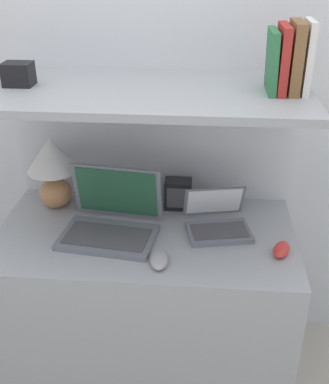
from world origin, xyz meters
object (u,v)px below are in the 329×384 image
(laptop_large, at_px, (111,221))
(book_white, at_px, (307,57))
(book_green, at_px, (272,61))
(shelf_gadget, at_px, (18,74))
(table_lamp, at_px, (52,165))
(book_red, at_px, (282,59))
(laptop_small, at_px, (217,222))
(second_mouse, at_px, (281,249))
(book_brown, at_px, (295,58))
(router_box, at_px, (178,194))
(computer_mouse, at_px, (159,259))

(laptop_large, distance_m, book_white, 0.89)
(book_green, relative_size, shelf_gadget, 2.02)
(book_green, bearing_deg, table_lamp, 172.66)
(laptop_large, relative_size, book_red, 1.76)
(laptop_small, height_order, shelf_gadget, shelf_gadget)
(second_mouse, height_order, book_brown, book_brown)
(book_red, xyz_separation_m, shelf_gadget, (-0.89, 0.00, -0.07))
(laptop_large, bearing_deg, book_white, 7.39)
(table_lamp, bearing_deg, second_mouse, -16.84)
(table_lamp, distance_m, laptop_small, 0.70)
(book_white, bearing_deg, book_red, 180.00)
(book_white, distance_m, book_red, 0.08)
(second_mouse, bearing_deg, table_lamp, 163.16)
(laptop_large, xyz_separation_m, router_box, (0.24, 0.22, 0.01))
(laptop_small, distance_m, computer_mouse, 0.31)
(laptop_large, height_order, router_box, laptop_large)
(router_box, bearing_deg, book_white, -18.48)
(shelf_gadget, bearing_deg, table_lamp, 66.58)
(table_lamp, relative_size, book_white, 1.33)
(second_mouse, height_order, shelf_gadget, shelf_gadget)
(book_white, bearing_deg, book_brown, 180.00)
(laptop_large, relative_size, book_green, 1.89)
(laptop_large, bearing_deg, second_mouse, -7.34)
(computer_mouse, bearing_deg, laptop_small, 49.45)
(router_box, xyz_separation_m, book_green, (0.31, -0.14, 0.58))
(table_lamp, relative_size, shelf_gadget, 3.08)
(laptop_small, height_order, book_green, book_green)
(router_box, distance_m, book_red, 0.69)
(router_box, relative_size, shelf_gadget, 1.25)
(shelf_gadget, bearing_deg, book_green, 0.00)
(laptop_large, distance_m, router_box, 0.33)
(book_green, bearing_deg, shelf_gadget, 180.00)
(book_red, bearing_deg, table_lamp, 172.93)
(table_lamp, distance_m, computer_mouse, 0.62)
(router_box, xyz_separation_m, book_red, (0.34, -0.14, 0.59))
(computer_mouse, bearing_deg, shelf_gadget, 152.84)
(book_white, distance_m, book_brown, 0.04)
(laptop_large, height_order, book_white, book_white)
(computer_mouse, bearing_deg, book_brown, 32.06)
(table_lamp, relative_size, laptop_large, 0.81)
(laptop_small, bearing_deg, router_box, 134.06)
(book_white, bearing_deg, computer_mouse, -150.11)
(book_white, bearing_deg, router_box, 161.52)
(book_red, height_order, book_green, book_red)
(book_green, bearing_deg, second_mouse, -64.38)
(second_mouse, bearing_deg, book_white, 79.87)
(laptop_large, height_order, book_brown, book_brown)
(router_box, bearing_deg, book_green, -24.36)
(book_brown, bearing_deg, computer_mouse, -147.94)
(second_mouse, distance_m, shelf_gadget, 1.11)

